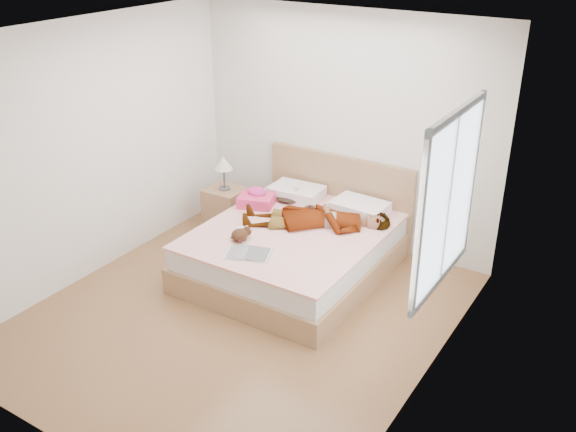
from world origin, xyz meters
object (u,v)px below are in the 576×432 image
(phone, at_px, (296,184))
(magazine, at_px, (248,254))
(woman, at_px, (317,214))
(plush_toy, at_px, (241,234))
(bed, at_px, (297,246))
(nightstand, at_px, (225,206))
(coffee_mug, at_px, (242,232))
(towel, at_px, (256,198))

(phone, bearing_deg, magazine, -105.60)
(woman, relative_size, plush_toy, 6.15)
(plush_toy, bearing_deg, bed, 61.93)
(woman, relative_size, nightstand, 1.66)
(woman, xyz_separation_m, magazine, (-0.22, -0.93, -0.10))
(phone, distance_m, coffee_mug, 1.08)
(bed, distance_m, magazine, 0.82)
(woman, bearing_deg, plush_toy, -58.94)
(woman, height_order, phone, phone)
(phone, xyz_separation_m, plush_toy, (0.05, -1.13, -0.13))
(bed, xyz_separation_m, coffee_mug, (-0.34, -0.51, 0.29))
(coffee_mug, relative_size, nightstand, 0.15)
(towel, distance_m, coffee_mug, 0.79)
(phone, distance_m, plush_toy, 1.14)
(towel, distance_m, plush_toy, 0.86)
(bed, bearing_deg, woman, 47.83)
(woman, height_order, plush_toy, woman)
(towel, bearing_deg, nightstand, 166.02)
(bed, xyz_separation_m, towel, (-0.67, 0.21, 0.31))
(bed, bearing_deg, towel, 162.49)
(bed, distance_m, towel, 0.77)
(woman, xyz_separation_m, phone, (-0.50, 0.40, 0.09))
(nightstand, bearing_deg, phone, 13.81)
(towel, relative_size, magazine, 0.89)
(nightstand, bearing_deg, woman, -7.94)
(bed, height_order, coffee_mug, bed)
(woman, bearing_deg, phone, -156.07)
(woman, bearing_deg, bed, -69.58)
(nightstand, bearing_deg, towel, -13.98)
(towel, relative_size, coffee_mug, 3.21)
(towel, xyz_separation_m, magazine, (0.59, -0.99, -0.07))
(bed, relative_size, towel, 4.58)
(magazine, bearing_deg, nightstand, 135.34)
(woman, xyz_separation_m, plush_toy, (-0.45, -0.73, -0.04))
(towel, height_order, magazine, towel)
(plush_toy, xyz_separation_m, nightstand, (-0.91, 0.92, -0.27))
(woman, height_order, coffee_mug, woman)
(towel, bearing_deg, magazine, -59.18)
(bed, distance_m, coffee_mug, 0.68)
(plush_toy, bearing_deg, nightstand, 134.61)
(coffee_mug, xyz_separation_m, plush_toy, (0.03, -0.06, 0.01))
(woman, xyz_separation_m, bed, (-0.14, -0.16, -0.34))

